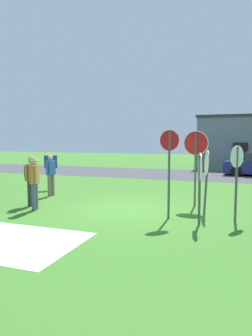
# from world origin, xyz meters

# --- Properties ---
(ground_plane) EXTENTS (80.00, 80.00, 0.00)m
(ground_plane) POSITION_xyz_m (0.00, 0.00, 0.00)
(ground_plane) COLOR #3D7528
(street_asphalt) EXTENTS (60.00, 6.40, 0.01)m
(street_asphalt) POSITION_xyz_m (0.00, 11.09, 0.00)
(street_asphalt) COLOR #424247
(street_asphalt) RESTS_ON ground
(concrete_path) EXTENTS (3.20, 2.40, 0.01)m
(concrete_path) POSITION_xyz_m (-1.38, -3.90, 0.00)
(concrete_path) COLOR #ADAAA3
(concrete_path) RESTS_ON ground
(building_background) EXTENTS (6.84, 5.36, 4.29)m
(building_background) POSITION_xyz_m (3.67, 18.32, 2.15)
(building_background) COLOR slate
(building_background) RESTS_ON ground
(stop_sign_rear_left) EXTENTS (0.21, 0.73, 1.97)m
(stop_sign_rear_left) POSITION_xyz_m (2.49, -1.03, 1.34)
(stop_sign_rear_left) COLOR #474C4C
(stop_sign_rear_left) RESTS_ON ground
(stop_sign_leaning_right) EXTENTS (0.35, 0.53, 2.15)m
(stop_sign_leaning_right) POSITION_xyz_m (3.41, -0.28, 1.43)
(stop_sign_leaning_right) COLOR #474C4C
(stop_sign_leaning_right) RESTS_ON ground
(stop_sign_rear_right) EXTENTS (0.23, 0.77, 2.00)m
(stop_sign_rear_right) POSITION_xyz_m (2.54, 0.27, 1.36)
(stop_sign_rear_right) COLOR #474C4C
(stop_sign_rear_right) RESTS_ON ground
(stop_sign_low_front) EXTENTS (0.52, 0.37, 2.60)m
(stop_sign_low_front) POSITION_xyz_m (1.57, -0.66, 1.72)
(stop_sign_low_front) COLOR #474C4C
(stop_sign_low_front) RESTS_ON ground
(stop_sign_tallest) EXTENTS (0.86, 0.13, 2.62)m
(stop_sign_tallest) POSITION_xyz_m (2.07, 1.29, 1.82)
(stop_sign_tallest) COLOR #474C4C
(stop_sign_tallest) RESTS_ON ground
(person_with_sunhat) EXTENTS (0.42, 0.56, 1.74)m
(person_with_sunhat) POSITION_xyz_m (-3.35, -0.52, 1.01)
(person_with_sunhat) COLOR #2D2D33
(person_with_sunhat) RESTS_ON ground
(person_in_blue) EXTENTS (0.26, 0.57, 1.69)m
(person_in_blue) POSITION_xyz_m (-3.78, 1.33, 0.95)
(person_in_blue) COLOR #7A6B56
(person_in_blue) RESTS_ON ground
(person_holding_notes) EXTENTS (0.32, 0.54, 1.74)m
(person_holding_notes) POSITION_xyz_m (-2.80, -1.09, 0.98)
(person_holding_notes) COLOR #4C5670
(person_holding_notes) RESTS_ON ground
(info_panel_leftmost) EXTENTS (0.54, 0.30, 1.58)m
(info_panel_leftmost) POSITION_xyz_m (-4.76, 2.80, 1.09)
(info_panel_leftmost) COLOR #4C4C51
(info_panel_leftmost) RESTS_ON ground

